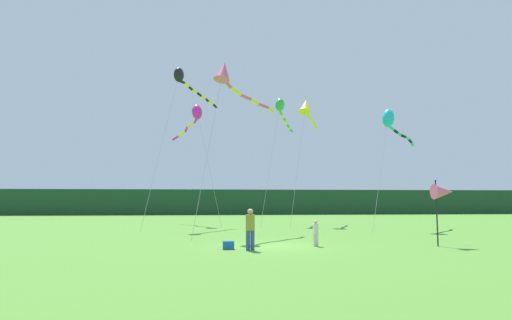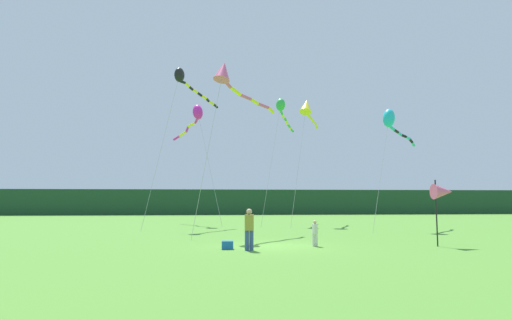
# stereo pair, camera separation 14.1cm
# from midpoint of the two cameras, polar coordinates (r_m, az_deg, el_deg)

# --- Properties ---
(ground_plane) EXTENTS (120.00, 120.00, 0.00)m
(ground_plane) POSITION_cam_midpoint_polar(r_m,az_deg,el_deg) (19.27, 1.65, -11.49)
(ground_plane) COLOR #4C842D
(distant_treeline) EXTENTS (108.00, 3.45, 3.68)m
(distant_treeline) POSITION_cam_midpoint_polar(r_m,az_deg,el_deg) (64.05, -3.65, -5.65)
(distant_treeline) COLOR #1E4228
(distant_treeline) RESTS_ON ground
(person_adult) EXTENTS (0.37, 0.37, 1.69)m
(person_adult) POSITION_cam_midpoint_polar(r_m,az_deg,el_deg) (17.53, -1.01, -8.99)
(person_adult) COLOR #334C8C
(person_adult) RESTS_ON ground
(person_child) EXTENTS (0.25, 0.25, 1.15)m
(person_child) POSITION_cam_midpoint_polar(r_m,az_deg,el_deg) (19.32, 7.80, -9.52)
(person_child) COLOR silver
(person_child) RESTS_ON ground
(cooler_box) EXTENTS (0.47, 0.40, 0.34)m
(cooler_box) POSITION_cam_midpoint_polar(r_m,az_deg,el_deg) (18.08, -3.96, -11.33)
(cooler_box) COLOR #1959B2
(cooler_box) RESTS_ON ground
(banner_flag_pole) EXTENTS (0.90, 0.70, 2.95)m
(banner_flag_pole) POSITION_cam_midpoint_polar(r_m,az_deg,el_deg) (20.89, 23.64, -3.98)
(banner_flag_pole) COLOR black
(banner_flag_pole) RESTS_ON ground
(kite_yellow) EXTENTS (4.15, 7.93, 10.98)m
(kite_yellow) POSITION_cam_midpoint_polar(r_m,az_deg,el_deg) (37.38, 6.63, 6.99)
(kite_yellow) COLOR #B2B2B2
(kite_yellow) RESTS_ON ground
(kite_black) EXTENTS (5.14, 7.00, 12.31)m
(kite_black) POSITION_cam_midpoint_polar(r_m,az_deg,el_deg) (34.08, -9.83, 10.58)
(kite_black) COLOR #B2B2B2
(kite_black) RESTS_ON ground
(kite_green) EXTENTS (4.31, 9.07, 11.15)m
(kite_green) POSITION_cam_midpoint_polar(r_m,az_deg,el_deg) (38.25, 3.28, 6.90)
(kite_green) COLOR #B2B2B2
(kite_green) RESTS_ON ground
(kite_magenta) EXTENTS (4.71, 8.70, 10.57)m
(kite_magenta) POSITION_cam_midpoint_polar(r_m,az_deg,el_deg) (38.16, -8.28, 5.97)
(kite_magenta) COLOR #B2B2B2
(kite_magenta) RESTS_ON ground
(kite_cyan) EXTENTS (5.92, 5.96, 8.73)m
(kite_cyan) POSITION_cam_midpoint_polar(r_m,az_deg,el_deg) (32.40, 17.49, 4.99)
(kite_cyan) COLOR #B2B2B2
(kite_cyan) RESTS_ON ground
(kite_rainbow) EXTENTS (5.16, 5.94, 10.16)m
(kite_rainbow) POSITION_cam_midpoint_polar(r_m,az_deg,el_deg) (25.37, -3.95, 11.17)
(kite_rainbow) COLOR #B2B2B2
(kite_rainbow) RESTS_ON ground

